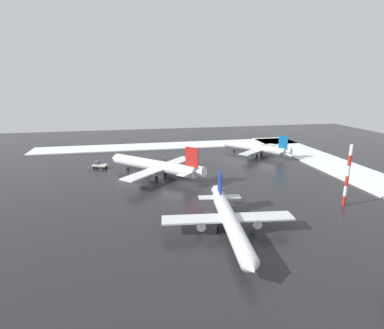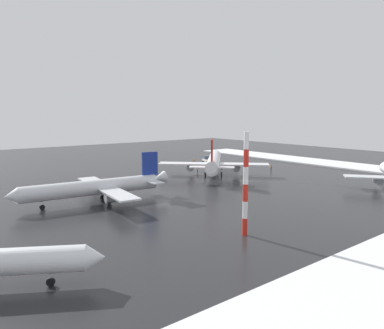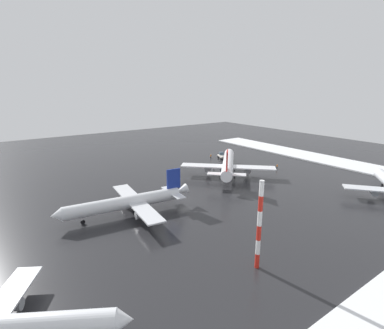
% 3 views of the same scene
% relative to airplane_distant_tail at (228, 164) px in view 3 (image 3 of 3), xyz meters
% --- Properties ---
extents(ground_plane, '(240.00, 240.00, 0.00)m').
position_rel_airplane_distant_tail_xyz_m(ground_plane, '(-23.63, -10.70, -3.46)').
color(ground_plane, '#232326').
extents(snow_bank_right, '(14.00, 116.00, 0.41)m').
position_rel_airplane_distant_tail_xyz_m(snow_bank_right, '(43.37, -10.70, -3.25)').
color(snow_bank_right, white).
rests_on(snow_bank_right, ground_plane).
extents(airplane_distant_tail, '(27.21, 27.96, 10.47)m').
position_rel_airplane_distant_tail_xyz_m(airplane_distant_tail, '(0.00, 0.00, 0.00)').
color(airplane_distant_tail, white).
rests_on(airplane_distant_tail, ground_plane).
extents(airplane_parked_portside, '(30.15, 25.09, 8.95)m').
position_rel_airplane_distant_tail_xyz_m(airplane_parked_portside, '(-38.64, -10.43, -0.50)').
color(airplane_parked_portside, silver).
rests_on(airplane_parked_portside, ground_plane).
extents(pushback_tug, '(3.74, 5.09, 2.50)m').
position_rel_airplane_distant_tail_xyz_m(pushback_tug, '(12.50, 17.29, -2.18)').
color(pushback_tug, silver).
rests_on(pushback_tug, ground_plane).
extents(ground_crew_near_tug, '(0.36, 0.36, 1.71)m').
position_rel_airplane_distant_tail_xyz_m(ground_crew_near_tug, '(-0.89, 5.81, -2.49)').
color(ground_crew_near_tug, black).
rests_on(ground_crew_near_tug, ground_plane).
extents(ground_crew_beside_wing, '(0.36, 0.36, 1.71)m').
position_rel_airplane_distant_tail_xyz_m(ground_crew_beside_wing, '(17.97, -5.00, -2.49)').
color(ground_crew_beside_wing, black).
rests_on(ground_crew_beside_wing, ground_plane).
extents(ground_crew_mid_apron, '(0.36, 0.36, 1.71)m').
position_rel_airplane_distant_tail_xyz_m(ground_crew_mid_apron, '(9.30, 20.06, -2.49)').
color(ground_crew_mid_apron, black).
rests_on(ground_crew_mid_apron, ground_plane).
extents(antenna_mast, '(0.70, 0.70, 14.28)m').
position_rel_airplane_distant_tail_xyz_m(antenna_mast, '(-30.45, -40.51, 3.68)').
color(antenna_mast, red).
rests_on(antenna_mast, ground_plane).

